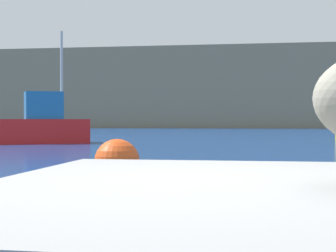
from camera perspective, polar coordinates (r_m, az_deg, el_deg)
name	(u,v)px	position (r m, az deg, el deg)	size (l,w,h in m)	color
hillside_backdrop	(251,89)	(68.27, 8.85, 3.87)	(140.00, 13.30, 9.62)	#7F755B
fishing_boat_red	(27,126)	(23.80, -14.71, 0.05)	(5.69, 4.10, 4.90)	red
mooring_buoy	(117,162)	(8.59, -5.43, -3.78)	(0.72, 0.72, 0.72)	#E54C19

